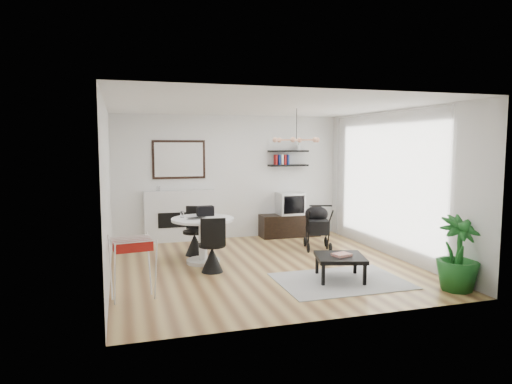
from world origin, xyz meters
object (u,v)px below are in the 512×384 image
object	(u,v)px
tv_console	(290,225)
stroller	(317,228)
drying_rack	(133,267)
fireplace	(180,210)
dining_table	(203,233)
coffee_table	(340,258)
crt_tv	(290,203)
potted_plant	(458,253)

from	to	relation	value
tv_console	stroller	xyz separation A→B (m)	(0.09, -1.30, 0.16)
tv_console	drying_rack	world-z (taller)	drying_rack
tv_console	stroller	distance (m)	1.31
fireplace	dining_table	distance (m)	1.93
drying_rack	stroller	distance (m)	4.15
dining_table	coffee_table	size ratio (longest dim) A/B	1.24
crt_tv	dining_table	distance (m)	2.89
coffee_table	potted_plant	world-z (taller)	potted_plant
drying_rack	dining_table	bearing A→B (deg)	44.16
fireplace	crt_tv	bearing A→B (deg)	-4.00
tv_console	dining_table	xyz separation A→B (m)	(-2.28, -1.75, 0.27)
coffee_table	crt_tv	bearing A→B (deg)	82.15
crt_tv	drying_rack	distance (m)	4.87
fireplace	coffee_table	distance (m)	4.04
drying_rack	crt_tv	bearing A→B (deg)	35.11
stroller	coffee_table	world-z (taller)	stroller
dining_table	coffee_table	world-z (taller)	dining_table
tv_console	potted_plant	distance (m)	4.38
coffee_table	tv_console	bearing A→B (deg)	82.39
tv_console	coffee_table	bearing A→B (deg)	-97.61
fireplace	dining_table	world-z (taller)	fireplace
coffee_table	potted_plant	distance (m)	1.66
potted_plant	fireplace	bearing A→B (deg)	127.06
dining_table	coffee_table	distance (m)	2.44
crt_tv	dining_table	size ratio (longest dim) A/B	0.52
crt_tv	potted_plant	bearing A→B (deg)	-78.00
crt_tv	stroller	world-z (taller)	crt_tv
potted_plant	tv_console	bearing A→B (deg)	102.16
fireplace	potted_plant	distance (m)	5.56
crt_tv	coffee_table	xyz separation A→B (m)	(-0.46, -3.34, -0.41)
fireplace	crt_tv	xyz separation A→B (m)	(2.44, -0.17, 0.06)
drying_rack	potted_plant	xyz separation A→B (m)	(4.43, -0.91, 0.09)
coffee_table	potted_plant	xyz separation A→B (m)	(1.37, -0.93, 0.19)
crt_tv	dining_table	world-z (taller)	crt_tv
tv_console	potted_plant	world-z (taller)	potted_plant
crt_tv	tv_console	bearing A→B (deg)	166.30
fireplace	tv_console	distance (m)	2.47
stroller	coffee_table	bearing A→B (deg)	-88.62
potted_plant	dining_table	bearing A→B (deg)	141.77
potted_plant	stroller	bearing A→B (deg)	105.60
tv_console	dining_table	bearing A→B (deg)	-142.57
tv_console	crt_tv	bearing A→B (deg)	-13.70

